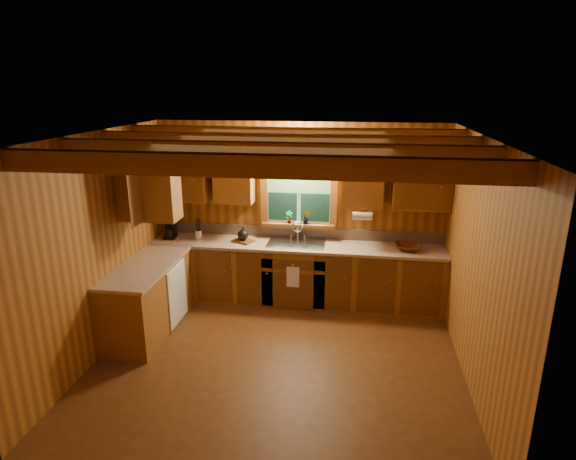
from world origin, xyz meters
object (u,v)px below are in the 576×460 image
(coffee_maker, at_px, (170,228))
(cutting_board, at_px, (243,241))
(sink, at_px, (296,246))
(wicker_basket, at_px, (408,247))

(coffee_maker, relative_size, cutting_board, 1.05)
(sink, relative_size, coffee_maker, 2.69)
(sink, height_order, coffee_maker, coffee_maker)
(coffee_maker, xyz_separation_m, wicker_basket, (3.46, -0.04, -0.11))
(coffee_maker, relative_size, wicker_basket, 0.87)
(cutting_board, bearing_deg, coffee_maker, -158.27)
(sink, bearing_deg, wicker_basket, -1.61)
(sink, height_order, cutting_board, sink)
(cutting_board, height_order, wicker_basket, wicker_basket)
(wicker_basket, bearing_deg, cutting_board, 179.75)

